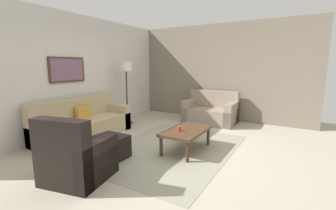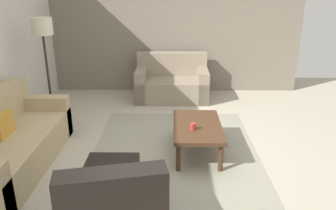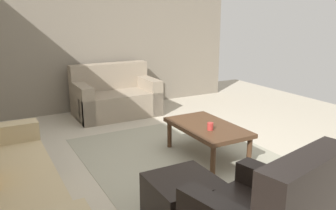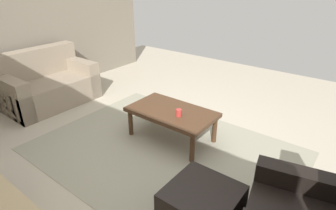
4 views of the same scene
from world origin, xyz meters
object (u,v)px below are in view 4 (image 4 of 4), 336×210
Objects in this scene: ottoman at (202,209)px; cup at (179,113)px; couch_loveseat at (47,85)px; coffee_table at (172,114)px.

ottoman is 6.32× the size of cup.
couch_loveseat is 2.51× the size of ottoman.
coffee_table is at bearing -43.10° from ottoman.
coffee_table is (-2.35, -0.35, 0.06)m from couch_loveseat.
ottoman is at bearing 134.29° from cup.
coffee_table is 12.41× the size of cup.
coffee_table is 0.20m from cup.
couch_loveseat reaches higher than ottoman.
coffee_table is at bearing -171.51° from couch_loveseat.
couch_loveseat reaches higher than coffee_table.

